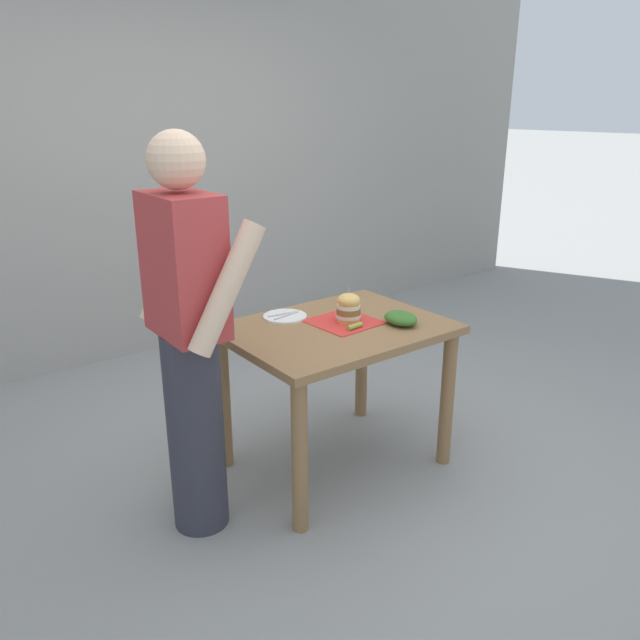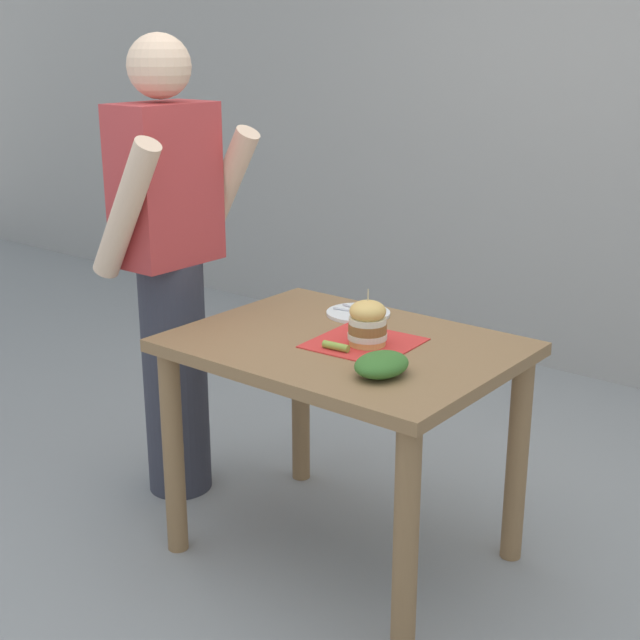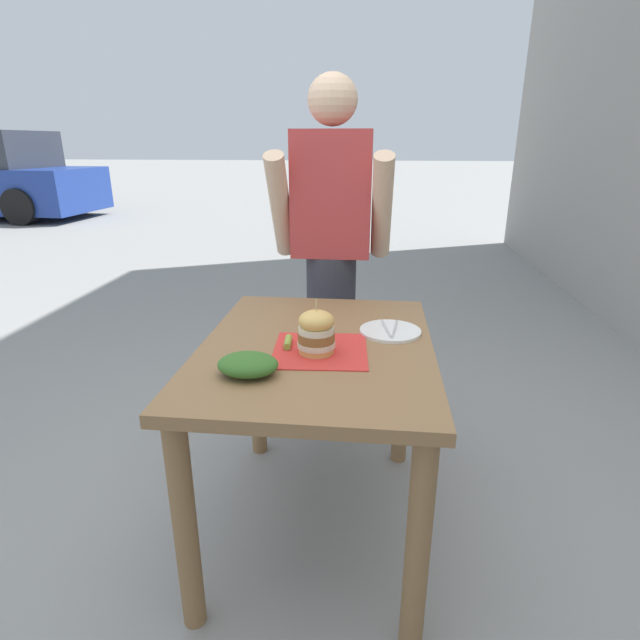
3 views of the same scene
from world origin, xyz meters
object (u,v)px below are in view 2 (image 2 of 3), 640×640
sandwich (368,323)px  diner_across_table (170,266)px  side_salad (382,364)px  side_plate_with_forks (358,313)px  pickle_spear (336,346)px  patio_table (345,381)px

sandwich → diner_across_table: diner_across_table is taller
side_salad → diner_across_table: (0.16, 1.03, 0.09)m
side_plate_with_forks → side_salad: side_salad is taller
side_plate_with_forks → pickle_spear: bearing=-154.2°
side_salad → diner_across_table: 1.05m
patio_table → diner_across_table: size_ratio=0.61×
diner_across_table → side_plate_with_forks: bearing=-67.2°
pickle_spear → side_salad: side_salad is taller
side_salad → sandwich: bearing=44.5°
patio_table → side_salad: 0.35m
patio_table → side_plate_with_forks: (0.25, 0.13, 0.14)m
patio_table → diner_across_table: 0.82m
patio_table → sandwich: 0.22m
side_salad → side_plate_with_forks: bearing=42.6°
side_salad → diner_across_table: size_ratio=0.11×
pickle_spear → side_salad: bearing=-109.8°
patio_table → sandwich: (0.01, -0.08, 0.21)m
sandwich → side_plate_with_forks: size_ratio=0.81×
sandwich → side_plate_with_forks: (0.24, 0.21, -0.07)m
side_plate_with_forks → diner_across_table: 0.71m
patio_table → side_salad: side_salad is taller
pickle_spear → patio_table: bearing=21.0°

